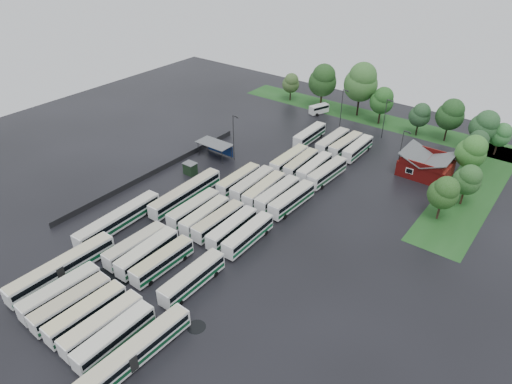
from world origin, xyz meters
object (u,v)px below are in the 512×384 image
Objects in this scene: artic_bus_east at (133,354)px; minibus at (319,109)px; artic_bus_west_a at (62,268)px; brick_building at (425,167)px.

minibus is at bearing 107.28° from artic_bus_east.
artic_bus_west_a reaches higher than artic_bus_east.
minibus is (-2.81, 81.82, -0.45)m from artic_bus_west_a.
brick_building is 73.34m from artic_bus_west_a.
artic_bus_east is 2.89× the size of minibus.
brick_building reaches higher than artic_bus_west_a.
artic_bus_west_a is 21.60m from artic_bus_east.
brick_building is at bearing -3.68° from minibus.
artic_bus_east is at bearing -8.87° from artic_bus_west_a.
artic_bus_east is at bearing -99.61° from brick_building.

